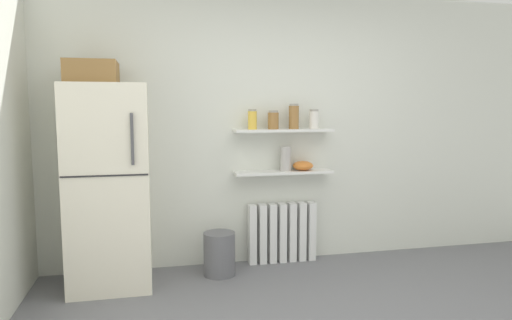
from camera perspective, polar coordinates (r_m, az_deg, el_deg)
back_wall at (r=4.50m, az=2.34°, el=3.90°), size 7.04×0.10×2.60m
refrigerator at (r=4.03m, az=-17.88°, el=-2.58°), size 0.66×0.68×1.88m
radiator at (r=4.55m, az=3.25°, el=-9.00°), size 0.67×0.12×0.58m
wall_shelf_lower at (r=4.39m, az=3.41°, el=-1.52°), size 0.95×0.22×0.02m
wall_shelf_upper at (r=4.36m, az=3.45°, el=3.70°), size 0.95×0.22×0.02m
storage_jar_0 at (r=4.28m, az=-0.46°, el=5.08°), size 0.08×0.08×0.19m
storage_jar_1 at (r=4.32m, az=2.17°, el=5.01°), size 0.10×0.10×0.18m
storage_jar_2 at (r=4.38m, az=4.73°, el=5.42°), size 0.10×0.10×0.24m
storage_jar_3 at (r=4.45m, az=7.22°, el=5.07°), size 0.09×0.09×0.19m
vase at (r=4.38m, az=3.71°, el=0.18°), size 0.11×0.11×0.24m
shelf_bowl at (r=4.44m, az=5.86°, el=-0.71°), size 0.20×0.20×0.09m
trash_bin at (r=4.23m, az=-4.59°, el=-11.56°), size 0.29×0.29×0.39m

